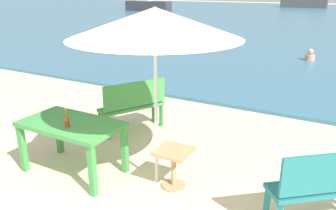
{
  "coord_description": "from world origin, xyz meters",
  "views": [
    {
      "loc": [
        2.12,
        -1.85,
        2.52
      ],
      "look_at": [
        -0.59,
        3.0,
        0.6
      ],
      "focal_mm": 36.7,
      "sensor_mm": 36.0,
      "label": 1
    }
  ],
  "objects_px": {
    "beer_bottle_amber": "(67,121)",
    "patio_umbrella": "(155,23)",
    "side_table_wood": "(174,163)",
    "bench_green_left": "(133,103)",
    "picnic_table_green": "(72,130)",
    "bench_teal_center": "(327,184)",
    "swimmer_person": "(310,56)",
    "boat_cargo_ship": "(148,5)",
    "boat_sailboat": "(303,2)"
  },
  "relations": [
    {
      "from": "side_table_wood",
      "to": "swimmer_person",
      "type": "bearing_deg",
      "value": 87.44
    },
    {
      "from": "patio_umbrella",
      "to": "boat_cargo_ship",
      "type": "xyz_separation_m",
      "value": [
        -18.08,
        28.27,
        -1.39
      ]
    },
    {
      "from": "side_table_wood",
      "to": "swimmer_person",
      "type": "height_order",
      "value": "side_table_wood"
    },
    {
      "from": "picnic_table_green",
      "to": "beer_bottle_amber",
      "type": "distance_m",
      "value": 0.27
    },
    {
      "from": "picnic_table_green",
      "to": "swimmer_person",
      "type": "bearing_deg",
      "value": 79.15
    },
    {
      "from": "bench_teal_center",
      "to": "picnic_table_green",
      "type": "bearing_deg",
      "value": -172.64
    },
    {
      "from": "patio_umbrella",
      "to": "bench_teal_center",
      "type": "bearing_deg",
      "value": 2.26
    },
    {
      "from": "bench_teal_center",
      "to": "bench_green_left",
      "type": "xyz_separation_m",
      "value": [
        -3.32,
        1.21,
        0.0
      ]
    },
    {
      "from": "boat_sailboat",
      "to": "side_table_wood",
      "type": "bearing_deg",
      "value": -83.33
    },
    {
      "from": "side_table_wood",
      "to": "boat_cargo_ship",
      "type": "bearing_deg",
      "value": 122.98
    },
    {
      "from": "patio_umbrella",
      "to": "swimmer_person",
      "type": "distance_m",
      "value": 9.48
    },
    {
      "from": "swimmer_person",
      "to": "beer_bottle_amber",
      "type": "bearing_deg",
      "value": -100.17
    },
    {
      "from": "side_table_wood",
      "to": "bench_teal_center",
      "type": "distance_m",
      "value": 1.81
    },
    {
      "from": "beer_bottle_amber",
      "to": "boat_cargo_ship",
      "type": "relative_size",
      "value": 0.05
    },
    {
      "from": "picnic_table_green",
      "to": "swimmer_person",
      "type": "relative_size",
      "value": 3.41
    },
    {
      "from": "bench_teal_center",
      "to": "bench_green_left",
      "type": "bearing_deg",
      "value": 160.06
    },
    {
      "from": "side_table_wood",
      "to": "bench_teal_center",
      "type": "xyz_separation_m",
      "value": [
        1.8,
        0.08,
        0.19
      ]
    },
    {
      "from": "beer_bottle_amber",
      "to": "patio_umbrella",
      "type": "height_order",
      "value": "patio_umbrella"
    },
    {
      "from": "beer_bottle_amber",
      "to": "bench_green_left",
      "type": "distance_m",
      "value": 1.81
    },
    {
      "from": "beer_bottle_amber",
      "to": "picnic_table_green",
      "type": "bearing_deg",
      "value": 120.3
    },
    {
      "from": "side_table_wood",
      "to": "bench_teal_center",
      "type": "relative_size",
      "value": 0.47
    },
    {
      "from": "picnic_table_green",
      "to": "side_table_wood",
      "type": "distance_m",
      "value": 1.5
    },
    {
      "from": "picnic_table_green",
      "to": "bench_green_left",
      "type": "height_order",
      "value": "bench_green_left"
    },
    {
      "from": "patio_umbrella",
      "to": "bench_teal_center",
      "type": "relative_size",
      "value": 2.0
    },
    {
      "from": "beer_bottle_amber",
      "to": "bench_teal_center",
      "type": "relative_size",
      "value": 0.23
    },
    {
      "from": "picnic_table_green",
      "to": "side_table_wood",
      "type": "height_order",
      "value": "picnic_table_green"
    },
    {
      "from": "bench_green_left",
      "to": "boat_sailboat",
      "type": "height_order",
      "value": "boat_sailboat"
    },
    {
      "from": "beer_bottle_amber",
      "to": "bench_green_left",
      "type": "bearing_deg",
      "value": 95.97
    },
    {
      "from": "swimmer_person",
      "to": "boat_cargo_ship",
      "type": "bearing_deg",
      "value": 134.63
    },
    {
      "from": "bench_green_left",
      "to": "side_table_wood",
      "type": "bearing_deg",
      "value": -40.17
    },
    {
      "from": "patio_umbrella",
      "to": "bench_teal_center",
      "type": "distance_m",
      "value": 2.6
    },
    {
      "from": "bench_teal_center",
      "to": "swimmer_person",
      "type": "distance_m",
      "value": 9.3
    },
    {
      "from": "bench_green_left",
      "to": "beer_bottle_amber",
      "type": "bearing_deg",
      "value": -84.03
    },
    {
      "from": "boat_sailboat",
      "to": "bench_teal_center",
      "type": "bearing_deg",
      "value": -80.94
    },
    {
      "from": "boat_cargo_ship",
      "to": "picnic_table_green",
      "type": "bearing_deg",
      "value": -59.41
    },
    {
      "from": "patio_umbrella",
      "to": "bench_teal_center",
      "type": "xyz_separation_m",
      "value": [
        2.06,
        0.08,
        -1.58
      ]
    },
    {
      "from": "beer_bottle_amber",
      "to": "side_table_wood",
      "type": "bearing_deg",
      "value": 20.2
    },
    {
      "from": "picnic_table_green",
      "to": "patio_umbrella",
      "type": "relative_size",
      "value": 0.61
    },
    {
      "from": "side_table_wood",
      "to": "boat_sailboat",
      "type": "bearing_deg",
      "value": 96.67
    },
    {
      "from": "beer_bottle_amber",
      "to": "boat_sailboat",
      "type": "relative_size",
      "value": 0.05
    },
    {
      "from": "patio_umbrella",
      "to": "boat_cargo_ship",
      "type": "height_order",
      "value": "patio_umbrella"
    },
    {
      "from": "side_table_wood",
      "to": "boat_sailboat",
      "type": "height_order",
      "value": "boat_sailboat"
    },
    {
      "from": "bench_green_left",
      "to": "boat_sailboat",
      "type": "relative_size",
      "value": 0.23
    },
    {
      "from": "bench_teal_center",
      "to": "boat_cargo_ship",
      "type": "distance_m",
      "value": 34.64
    },
    {
      "from": "picnic_table_green",
      "to": "patio_umbrella",
      "type": "xyz_separation_m",
      "value": [
        1.17,
        0.34,
        1.47
      ]
    },
    {
      "from": "beer_bottle_amber",
      "to": "boat_sailboat",
      "type": "xyz_separation_m",
      "value": [
        -3.67,
        43.25,
        -0.08
      ]
    },
    {
      "from": "patio_umbrella",
      "to": "boat_sailboat",
      "type": "relative_size",
      "value": 0.43
    },
    {
      "from": "beer_bottle_amber",
      "to": "boat_sailboat",
      "type": "distance_m",
      "value": 43.4
    },
    {
      "from": "picnic_table_green",
      "to": "swimmer_person",
      "type": "xyz_separation_m",
      "value": [
        1.84,
        9.61,
        -0.41
      ]
    },
    {
      "from": "bench_teal_center",
      "to": "bench_green_left",
      "type": "distance_m",
      "value": 3.54
    }
  ]
}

